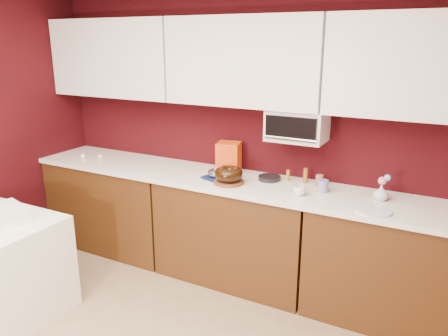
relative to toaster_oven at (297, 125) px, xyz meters
name	(u,v)px	position (x,y,z in m)	size (l,w,h in m)	color
wall_back	(252,132)	(-0.45, 0.15, -0.12)	(4.00, 0.02, 2.50)	#33060A
base_cabinet_left	(116,205)	(-1.78, -0.17, -0.95)	(1.31, 0.58, 0.86)	#44250D
base_cabinet_center	(236,232)	(-0.45, -0.17, -0.95)	(1.31, 0.58, 0.86)	#44250D
base_cabinet_right	(401,268)	(0.88, -0.17, -0.95)	(1.31, 0.58, 0.86)	#44250D
countertop	(236,182)	(-0.45, -0.17, -0.49)	(4.00, 0.62, 0.04)	white
upper_cabinet_left	(116,58)	(-1.78, -0.02, 0.48)	(1.31, 0.33, 0.70)	white
upper_cabinet_center	(245,61)	(-0.45, -0.02, 0.48)	(1.31, 0.33, 0.70)	white
upper_cabinet_right	(428,66)	(0.88, -0.02, 0.48)	(1.31, 0.33, 0.70)	white
toaster_oven	(297,125)	(0.00, 0.00, 0.00)	(0.45, 0.30, 0.25)	white
toaster_oven_door	(290,128)	(0.00, -0.16, 0.00)	(0.40, 0.02, 0.18)	black
toaster_oven_handle	(289,139)	(0.00, -0.18, -0.07)	(0.02, 0.02, 0.42)	silver
cake_base	(229,182)	(-0.46, -0.28, -0.46)	(0.25, 0.25, 0.02)	brown
bundt_cake	(229,174)	(-0.46, -0.28, -0.39)	(0.23, 0.23, 0.09)	black
navy_towel	(219,178)	(-0.58, -0.21, -0.47)	(0.24, 0.20, 0.02)	#121846
foil_ham_nest	(219,173)	(-0.58, -0.21, -0.42)	(0.20, 0.17, 0.07)	silver
roasted_ham	(219,170)	(-0.58, -0.21, -0.40)	(0.10, 0.09, 0.06)	#B66453
pandoro_box	(229,157)	(-0.61, 0.01, -0.34)	(0.19, 0.18, 0.26)	red
dark_pan	(269,178)	(-0.21, -0.04, -0.46)	(0.19, 0.19, 0.03)	black
coffee_mug	(300,190)	(0.13, -0.28, -0.43)	(0.08, 0.08, 0.09)	white
blue_jar	(323,186)	(0.27, -0.12, -0.43)	(0.08, 0.08, 0.09)	navy
flower_vase	(381,192)	(0.69, -0.10, -0.41)	(0.09, 0.09, 0.13)	silver
flower_pink	(382,181)	(0.69, -0.10, -0.33)	(0.06, 0.06, 0.06)	pink
flower_blue	(387,178)	(0.72, -0.08, -0.30)	(0.05, 0.05, 0.05)	#88B6DB
china_plate	(374,211)	(0.68, -0.36, -0.47)	(0.24, 0.24, 0.01)	white
amber_bottle	(288,175)	(-0.06, 0.02, -0.43)	(0.03, 0.03, 0.09)	#90651A
paper_cup	(319,180)	(0.20, 0.01, -0.43)	(0.06, 0.06, 0.09)	#955F43
egg_left	(83,156)	(-2.08, -0.26, -0.45)	(0.06, 0.05, 0.05)	white
egg_right	(100,157)	(-1.93, -0.18, -0.46)	(0.05, 0.04, 0.04)	white
newspaper_stack	(4,215)	(-1.70, -1.42, -0.57)	(0.32, 0.26, 0.11)	white
amber_bottle_tall	(305,176)	(0.08, 0.03, -0.41)	(0.04, 0.04, 0.12)	brown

